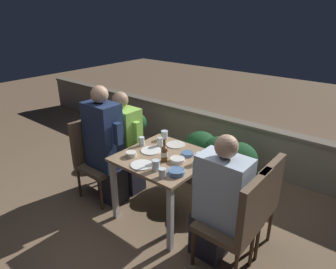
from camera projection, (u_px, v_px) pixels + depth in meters
ground_plane at (164, 214)px, 3.34m from camera, size 16.00×16.00×0.00m
parapet_wall at (235, 141)px, 4.35m from camera, size 9.00×0.18×0.65m
dining_table at (164, 165)px, 3.09m from camera, size 0.86×0.84×0.73m
planter_hedge at (218, 160)px, 3.72m from camera, size 0.98×0.47×0.68m
chair_left_near at (95, 152)px, 3.54m from camera, size 0.47×0.47×0.95m
person_navy_jumper at (106, 146)px, 3.36m from camera, size 0.48×0.26×1.38m
chair_left_far at (113, 143)px, 3.77m from camera, size 0.47×0.47×0.95m
person_green_blouse at (125, 143)px, 3.62m from camera, size 0.51×0.26×1.25m
chair_right_near at (241, 218)px, 2.44m from camera, size 0.47×0.47×0.95m
person_blue_shirt at (218, 201)px, 2.54m from camera, size 0.50×0.26×1.23m
chair_right_far at (256, 200)px, 2.67m from camera, size 0.47×0.47×0.95m
beer_bottle at (164, 153)px, 2.92m from camera, size 0.06×0.06×0.23m
plate_0 at (176, 145)px, 3.30m from camera, size 0.21×0.21×0.01m
plate_1 at (151, 151)px, 3.16m from camera, size 0.22×0.22×0.01m
plate_2 at (142, 165)px, 2.87m from camera, size 0.22×0.22×0.01m
bowl_0 at (177, 160)px, 2.94m from camera, size 0.15×0.15×0.04m
bowl_1 at (187, 154)px, 3.06m from camera, size 0.13×0.13×0.03m
bowl_2 at (131, 154)px, 3.04m from camera, size 0.11×0.11×0.05m
bowl_3 at (176, 172)px, 2.71m from camera, size 0.15×0.15×0.05m
glass_cup_0 at (160, 142)px, 3.26m from camera, size 0.06×0.06×0.10m
glass_cup_1 at (162, 173)px, 2.65m from camera, size 0.07×0.07×0.09m
glass_cup_2 at (164, 135)px, 3.44m from camera, size 0.08×0.08×0.10m
glass_cup_3 at (142, 141)px, 3.28m from camera, size 0.06×0.06×0.10m
glass_cup_4 at (200, 158)px, 2.90m from camera, size 0.07×0.07×0.11m
glass_cup_5 at (156, 165)px, 2.77m from camera, size 0.07×0.07×0.10m
fork_0 at (204, 154)px, 3.10m from camera, size 0.06×0.17×0.01m
potted_plant at (135, 129)px, 4.55m from camera, size 0.34×0.34×0.69m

